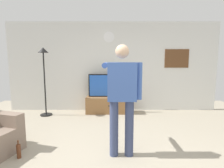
{
  "coord_description": "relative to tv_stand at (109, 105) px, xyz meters",
  "views": [
    {
      "loc": [
        -0.02,
        -2.54,
        1.54
      ],
      "look_at": [
        -0.03,
        1.2,
        1.05
      ],
      "focal_mm": 28.38,
      "sensor_mm": 36.0,
      "label": 1
    }
  ],
  "objects": [
    {
      "name": "beverage_bottle",
      "position": [
        -1.39,
        -2.49,
        -0.12
      ],
      "size": [
        0.07,
        0.07,
        0.3
      ],
      "color": "#592D19",
      "rests_on": "ground_plane"
    },
    {
      "name": "television",
      "position": [
        -0.0,
        0.05,
        0.58
      ],
      "size": [
        1.2,
        0.07,
        0.67
      ],
      "color": "black",
      "rests_on": "tv_stand"
    },
    {
      "name": "floor_lamp",
      "position": [
        -1.79,
        -0.25,
        1.12
      ],
      "size": [
        0.32,
        0.32,
        1.9
      ],
      "color": "black",
      "rests_on": "ground_plane"
    },
    {
      "name": "ground_plane",
      "position": [
        0.11,
        -2.6,
        -0.24
      ],
      "size": [
        8.4,
        8.4,
        0.0
      ],
      "primitive_type": "plane",
      "color": "#9E937F"
    },
    {
      "name": "wall_clock",
      "position": [
        -0.0,
        0.29,
        2.0
      ],
      "size": [
        0.32,
        0.03,
        0.32
      ],
      "primitive_type": "cylinder",
      "rotation": [
        1.57,
        0.0,
        0.0
      ],
      "color": "white"
    },
    {
      "name": "framed_picture",
      "position": [
        2.06,
        0.3,
        1.37
      ],
      "size": [
        0.72,
        0.04,
        0.56
      ],
      "primitive_type": "cube",
      "color": "brown"
    },
    {
      "name": "tv_stand",
      "position": [
        0.0,
        0.0,
        0.0
      ],
      "size": [
        1.35,
        0.46,
        0.48
      ],
      "color": "olive",
      "rests_on": "ground_plane"
    },
    {
      "name": "person_standing_nearer_lamp",
      "position": [
        0.25,
        -2.39,
        0.79
      ],
      "size": [
        0.63,
        0.78,
        1.79
      ],
      "color": "#384266",
      "rests_on": "ground_plane"
    },
    {
      "name": "back_wall",
      "position": [
        0.11,
        0.35,
        1.11
      ],
      "size": [
        6.4,
        0.1,
        2.7
      ],
      "primitive_type": "cube",
      "color": "silver",
      "rests_on": "ground_plane"
    }
  ]
}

